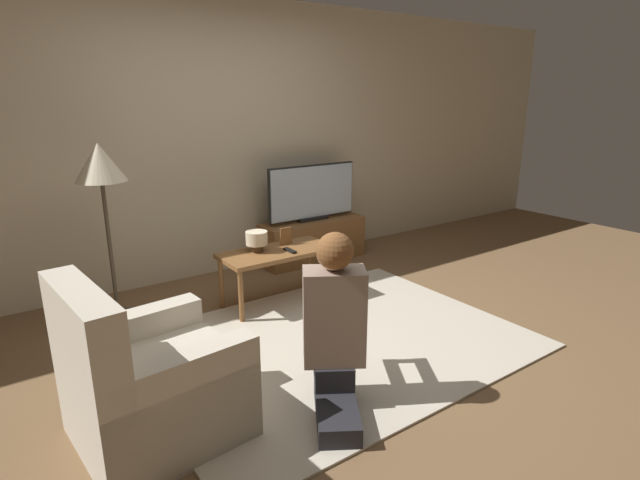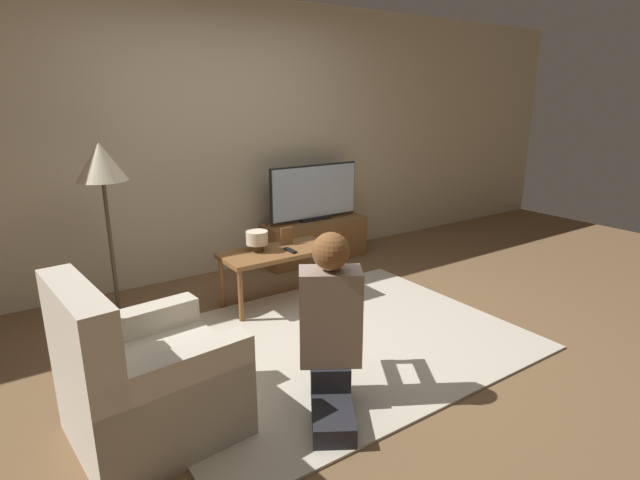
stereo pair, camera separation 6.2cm
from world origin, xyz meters
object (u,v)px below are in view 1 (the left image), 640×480
(coffee_table, at_px, (278,257))
(person_kneeling, at_px, (334,323))
(floor_lamp, at_px, (101,174))
(tv, at_px, (312,192))
(armchair, at_px, (150,386))
(table_lamp, at_px, (257,239))

(coffee_table, relative_size, person_kneeling, 0.95)
(floor_lamp, height_order, person_kneeling, floor_lamp)
(coffee_table, bearing_deg, floor_lamp, 158.15)
(tv, xyz_separation_m, armchair, (-2.31, -1.91, -0.44))
(person_kneeling, bearing_deg, armchair, 13.45)
(table_lamp, bearing_deg, tv, 34.28)
(floor_lamp, bearing_deg, armchair, -97.71)
(tv, relative_size, table_lamp, 5.78)
(coffee_table, relative_size, table_lamp, 5.29)
(armchair, xyz_separation_m, person_kneeling, (0.93, -0.31, 0.22))
(person_kneeling, height_order, table_lamp, person_kneeling)
(armchair, distance_m, table_lamp, 1.77)
(coffee_table, bearing_deg, armchair, -141.46)
(tv, height_order, armchair, tv)
(person_kneeling, bearing_deg, coffee_table, -76.84)
(tv, distance_m, table_lamp, 1.27)
(coffee_table, bearing_deg, person_kneeling, -108.70)
(armchair, bearing_deg, tv, -55.61)
(tv, xyz_separation_m, coffee_table, (-0.89, -0.78, -0.32))
(floor_lamp, distance_m, table_lamp, 1.27)
(coffee_table, distance_m, armchair, 1.82)
(coffee_table, relative_size, floor_lamp, 0.69)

